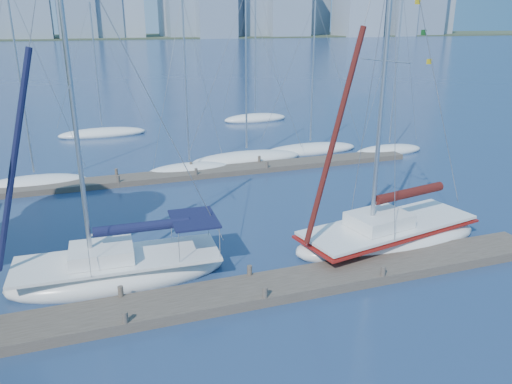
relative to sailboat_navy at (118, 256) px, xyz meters
name	(u,v)px	position (x,y,z in m)	size (l,w,h in m)	color
ground	(257,295)	(4.91, -2.88, -1.09)	(700.00, 700.00, 0.00)	navy
near_dock	(257,290)	(4.91, -2.88, -0.89)	(26.00, 2.00, 0.40)	#453D33
far_dock	(208,172)	(6.91, 13.12, -0.91)	(30.00, 1.80, 0.36)	#453D33
far_shore	(86,37)	(4.91, 317.12, -1.09)	(800.00, 100.00, 1.50)	#38472D
sailboat_navy	(118,256)	(0.00, 0.00, 0.00)	(8.78, 3.17, 14.19)	white
sailboat_maroon	(389,223)	(12.16, -0.65, 0.03)	(9.79, 4.78, 15.17)	white
bg_boat_0	(36,183)	(-4.08, 14.22, -0.83)	(6.54, 3.02, 12.64)	white
bg_boat_2	(190,169)	(5.85, 14.13, -0.85)	(6.06, 4.06, 11.82)	white
bg_boat_3	(247,158)	(10.43, 15.39, -0.83)	(8.67, 3.64, 12.21)	white
bg_boat_4	(310,149)	(16.10, 16.41, -0.85)	(8.23, 4.32, 11.74)	white
bg_boat_5	(389,150)	(21.99, 14.24, -0.85)	(6.00, 2.82, 12.26)	white
bg_boat_6	(103,133)	(0.70, 28.17, -0.85)	(7.94, 2.98, 11.81)	white
bg_boat_7	(255,118)	(16.26, 30.40, -0.80)	(7.10, 3.94, 15.17)	white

